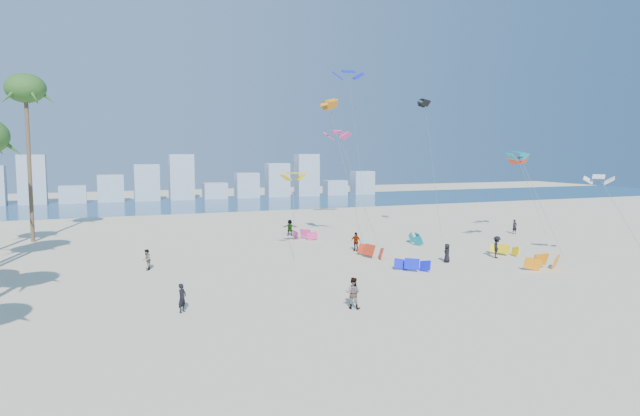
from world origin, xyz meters
name	(u,v)px	position (x,y,z in m)	size (l,w,h in m)	color
ground	(380,325)	(0.00, 0.00, 0.00)	(220.00, 220.00, 0.00)	beige
ocean	(182,204)	(0.00, 72.00, 0.01)	(220.00, 220.00, 0.00)	navy
kitesurfer_near	(182,298)	(-9.15, 6.16, 0.82)	(0.60, 0.39, 1.63)	black
kitesurfer_mid	(353,293)	(0.04, 3.37, 0.91)	(0.88, 0.69, 1.81)	gray
kitesurfers_far	(370,241)	(9.56, 20.36, 0.86)	(39.51, 19.81, 1.87)	black
grounded_kites	(422,250)	(12.64, 16.34, 0.48)	(15.14, 22.41, 1.06)	#0D18E9
flying_kites	(405,120)	(15.58, 24.80, 12.07)	(30.29, 31.36, 18.72)	yellow
distant_skyline	(167,183)	(-1.19, 82.00, 3.09)	(85.00, 3.00, 8.40)	#9EADBF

